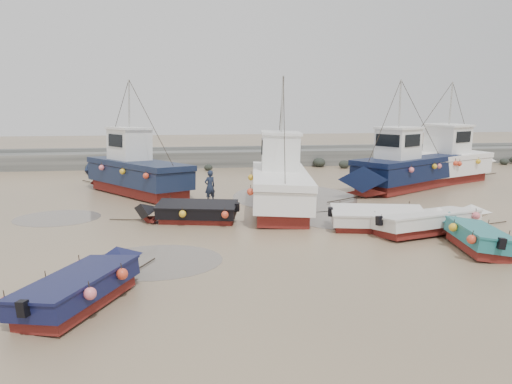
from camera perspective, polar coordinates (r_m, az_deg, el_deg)
ground at (r=18.16m, az=0.29°, el=-5.91°), size 120.00×120.00×0.00m
seawall at (r=39.58m, az=-4.23°, el=3.86°), size 60.00×4.92×1.50m
puddle_a at (r=16.54m, az=-11.38°, el=-7.76°), size 4.33×4.33×0.01m
puddle_b at (r=21.98m, az=9.39°, el=-3.16°), size 3.49×3.49×0.01m
puddle_c at (r=23.71m, az=-21.76°, el=-2.78°), size 3.73×3.73×0.01m
puddle_d at (r=26.92m, az=4.36°, el=-0.56°), size 6.58×6.58×0.01m
dinghy_1 at (r=13.63m, az=-18.75°, el=-9.66°), size 3.23×5.56×1.43m
dinghy_2 at (r=19.04m, az=23.55°, el=-4.27°), size 2.19×5.19×1.43m
dinghy_3 at (r=20.70m, az=19.63°, el=-2.96°), size 6.55×2.95×1.43m
dinghy_4 at (r=21.38m, az=-7.70°, el=-1.98°), size 5.56×2.38×1.43m
dinghy_5 at (r=20.59m, az=14.70°, el=-2.73°), size 5.90×2.73×1.43m
cabin_boat_0 at (r=28.63m, az=-13.99°, el=2.52°), size 7.18×8.82×6.22m
cabin_boat_1 at (r=23.77m, az=2.60°, el=1.24°), size 3.78×10.62×6.22m
cabin_boat_2 at (r=29.96m, az=16.22°, el=2.74°), size 9.63×6.70×6.22m
cabin_boat_3 at (r=33.89m, az=20.47°, el=3.33°), size 10.24×6.54×6.22m
person at (r=25.52m, az=-5.26°, el=-1.19°), size 0.71×0.62×1.64m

